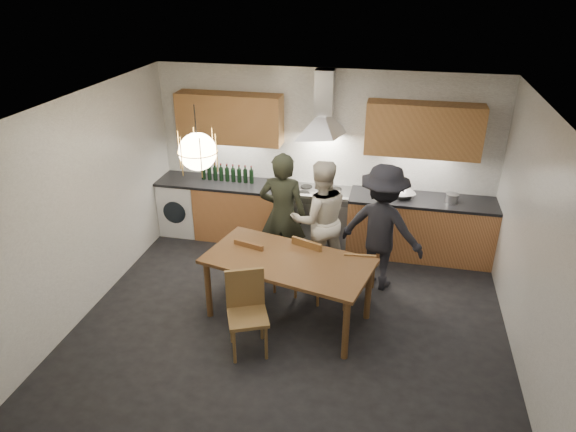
% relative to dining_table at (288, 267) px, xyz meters
% --- Properties ---
extents(ground, '(5.00, 5.00, 0.00)m').
position_rel_dining_table_xyz_m(ground, '(0.06, -0.07, -0.71)').
color(ground, black).
rests_on(ground, ground).
extents(room_shell, '(5.02, 4.52, 2.61)m').
position_rel_dining_table_xyz_m(room_shell, '(0.06, -0.07, 0.99)').
color(room_shell, white).
rests_on(room_shell, ground).
extents(counter_run, '(5.00, 0.62, 0.90)m').
position_rel_dining_table_xyz_m(counter_run, '(0.09, 1.88, -0.26)').
color(counter_run, tan).
rests_on(counter_run, ground).
extents(range_stove, '(0.90, 0.60, 0.92)m').
position_rel_dining_table_xyz_m(range_stove, '(0.06, 1.88, -0.27)').
color(range_stove, silver).
rests_on(range_stove, ground).
extents(wall_fixtures, '(4.30, 0.54, 1.10)m').
position_rel_dining_table_xyz_m(wall_fixtures, '(0.06, 2.00, 1.16)').
color(wall_fixtures, '#BF8449').
rests_on(wall_fixtures, ground).
extents(pendant_lamp, '(0.43, 0.43, 0.70)m').
position_rel_dining_table_xyz_m(pendant_lamp, '(-0.94, -0.17, 1.39)').
color(pendant_lamp, black).
rests_on(pendant_lamp, ground).
extents(dining_table, '(2.08, 1.37, 0.81)m').
position_rel_dining_table_xyz_m(dining_table, '(0.00, 0.00, 0.00)').
color(dining_table, brown).
rests_on(dining_table, ground).
extents(chair_back_left, '(0.48, 0.48, 0.87)m').
position_rel_dining_table_xyz_m(chair_back_left, '(-0.50, 0.28, -0.21)').
color(chair_back_left, brown).
rests_on(chair_back_left, ground).
extents(chair_back_mid, '(0.52, 0.52, 0.90)m').
position_rel_dining_table_xyz_m(chair_back_mid, '(0.19, 0.42, -0.20)').
color(chair_back_mid, brown).
rests_on(chair_back_mid, ground).
extents(chair_back_right, '(0.40, 0.40, 0.82)m').
position_rel_dining_table_xyz_m(chair_back_right, '(0.80, 0.35, -0.24)').
color(chair_back_right, brown).
rests_on(chair_back_right, ground).
extents(chair_front, '(0.55, 0.55, 0.94)m').
position_rel_dining_table_xyz_m(chair_front, '(-0.33, -0.61, -0.18)').
color(chair_front, brown).
rests_on(chair_front, ground).
extents(person_left, '(0.63, 0.42, 1.73)m').
position_rel_dining_table_xyz_m(person_left, '(-0.30, 1.03, 0.15)').
color(person_left, black).
rests_on(person_left, ground).
extents(person_mid, '(0.98, 0.89, 1.65)m').
position_rel_dining_table_xyz_m(person_mid, '(0.20, 1.07, 0.11)').
color(person_mid, beige).
rests_on(person_mid, ground).
extents(person_right, '(1.23, 0.93, 1.69)m').
position_rel_dining_table_xyz_m(person_right, '(1.02, 0.96, 0.13)').
color(person_right, black).
rests_on(person_right, ground).
extents(mixing_bowl, '(0.44, 0.44, 0.08)m').
position_rel_dining_table_xyz_m(mixing_bowl, '(1.25, 1.89, 0.23)').
color(mixing_bowl, silver).
rests_on(mixing_bowl, counter_run).
extents(stock_pot, '(0.17, 0.17, 0.12)m').
position_rel_dining_table_xyz_m(stock_pot, '(1.92, 1.85, 0.25)').
color(stock_pot, '#B9B9BD').
rests_on(stock_pot, counter_run).
extents(wine_bottles, '(0.83, 0.06, 0.27)m').
position_rel_dining_table_xyz_m(wine_bottles, '(-1.37, 1.94, 0.32)').
color(wine_bottles, black).
rests_on(wine_bottles, counter_run).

